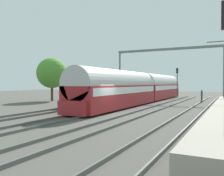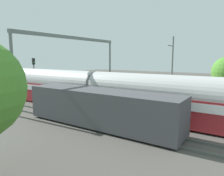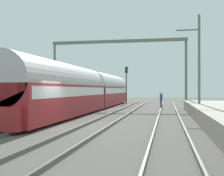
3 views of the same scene
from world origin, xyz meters
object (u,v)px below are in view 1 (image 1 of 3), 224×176
object	(u,v)px
person_crossing	(202,95)
catenary_gantry	(167,61)
railway_signal_far	(177,79)
passenger_train	(144,88)
freight_car	(107,92)

from	to	relation	value
person_crossing	catenary_gantry	world-z (taller)	catenary_gantry
railway_signal_far	passenger_train	bearing A→B (deg)	-98.71
freight_car	person_crossing	world-z (taller)	freight_car
passenger_train	railway_signal_far	size ratio (longest dim) A/B	6.22
railway_signal_far	catenary_gantry	world-z (taller)	catenary_gantry
person_crossing	railway_signal_far	world-z (taller)	railway_signal_far
railway_signal_far	catenary_gantry	size ratio (longest dim) A/B	0.33
catenary_gantry	freight_car	bearing A→B (deg)	-124.96
passenger_train	person_crossing	distance (m)	8.02
freight_car	catenary_gantry	xyz separation A→B (m)	(5.79, 8.29, 4.40)
passenger_train	catenary_gantry	size ratio (longest dim) A/B	2.05
passenger_train	catenary_gantry	world-z (taller)	catenary_gantry
passenger_train	person_crossing	xyz separation A→B (m)	(6.99, 3.83, -0.94)
passenger_train	freight_car	distance (m)	5.16
passenger_train	railway_signal_far	bearing A→B (deg)	81.29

